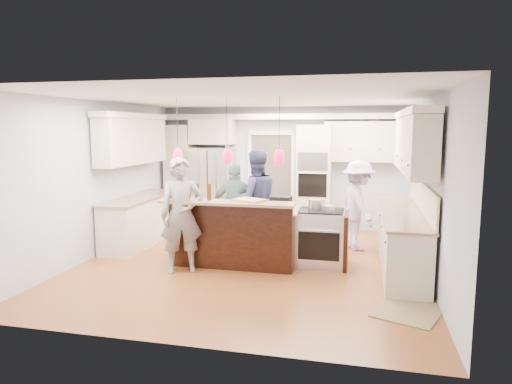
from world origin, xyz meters
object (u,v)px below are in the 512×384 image
kitchen_island (238,233)px  island_range (322,238)px  refrigerator (213,187)px  person_far_left (255,199)px  person_bar_end (182,215)px

kitchen_island → island_range: bearing=3.1°
refrigerator → kitchen_island: bearing=-63.1°
kitchen_island → person_far_left: person_far_left is taller
kitchen_island → person_far_left: 0.99m
refrigerator → kitchen_island: size_ratio=0.86×
refrigerator → person_bar_end: size_ratio=1.01×
kitchen_island → island_range: (1.41, 0.08, -0.03)m
person_far_left → refrigerator: bearing=-77.2°
island_range → kitchen_island: bearing=-176.9°
refrigerator → island_range: 3.71m
island_range → person_far_left: (-1.31, 0.81, 0.47)m
person_far_left → person_bar_end: bearing=37.1°
kitchen_island → refrigerator: bearing=116.9°
kitchen_island → island_range: kitchen_island is taller
refrigerator → person_far_left: person_far_left is taller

